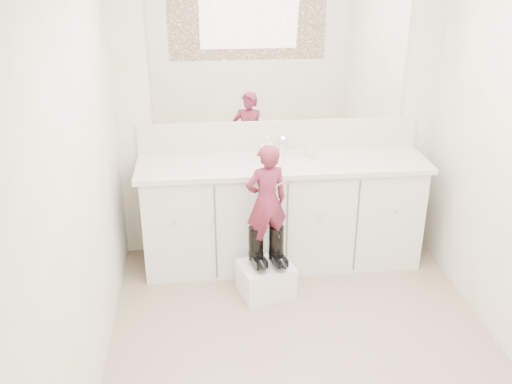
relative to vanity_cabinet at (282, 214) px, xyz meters
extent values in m
plane|color=#806653|center=(0.00, -1.23, -0.42)|extent=(3.00, 3.00, 0.00)
plane|color=beige|center=(0.00, 0.27, 0.77)|extent=(2.60, 0.00, 2.60)
plane|color=beige|center=(0.00, -2.73, 0.77)|extent=(2.60, 0.00, 2.60)
plane|color=beige|center=(-1.30, -1.23, 0.78)|extent=(0.00, 3.00, 3.00)
cube|color=silver|center=(0.00, 0.00, 0.00)|extent=(2.20, 0.55, 0.85)
cube|color=beige|center=(0.00, -0.01, 0.45)|extent=(2.28, 0.58, 0.04)
cube|color=beige|center=(0.00, 0.26, 0.59)|extent=(2.28, 0.03, 0.25)
cube|color=white|center=(0.00, 0.26, 1.22)|extent=(2.00, 0.02, 1.00)
cube|color=#472819|center=(0.00, -2.71, 1.22)|extent=(2.00, 0.01, 1.20)
cylinder|color=silver|center=(0.00, 0.15, 0.52)|extent=(0.08, 0.08, 0.10)
imported|color=beige|center=(0.23, 0.07, 0.51)|extent=(0.10, 0.10, 0.09)
imported|color=white|center=(-0.13, 0.02, 0.56)|extent=(0.10, 0.10, 0.20)
cube|color=white|center=(-0.19, -0.48, -0.30)|extent=(0.45, 0.41, 0.24)
imported|color=#A9344F|center=(-0.19, -0.48, 0.35)|extent=(0.35, 0.28, 0.85)
cylinder|color=pink|center=(-0.12, -0.49, 0.47)|extent=(0.13, 0.05, 0.06)
camera|label=1|loc=(-0.62, -4.13, 2.06)|focal=40.00mm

